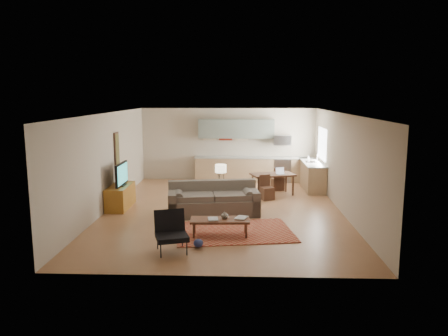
{
  "coord_description": "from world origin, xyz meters",
  "views": [
    {
      "loc": [
        0.47,
        -11.84,
        3.2
      ],
      "look_at": [
        0.0,
        0.3,
        1.15
      ],
      "focal_mm": 35.0,
      "sensor_mm": 36.0,
      "label": 1
    }
  ],
  "objects_px": {
    "console_table": "(221,194)",
    "dining_table": "(273,184)",
    "tv_credenza": "(120,197)",
    "sofa": "(213,199)",
    "armchair": "(172,233)",
    "coffee_table": "(220,227)"
  },
  "relations": [
    {
      "from": "tv_credenza",
      "to": "console_table",
      "type": "height_order",
      "value": "console_table"
    },
    {
      "from": "dining_table",
      "to": "sofa",
      "type": "bearing_deg",
      "value": -142.62
    },
    {
      "from": "console_table",
      "to": "dining_table",
      "type": "relative_size",
      "value": 0.5
    },
    {
      "from": "tv_credenza",
      "to": "console_table",
      "type": "xyz_separation_m",
      "value": [
        2.85,
        0.42,
        0.01
      ]
    },
    {
      "from": "sofa",
      "to": "armchair",
      "type": "distance_m",
      "value": 2.96
    },
    {
      "from": "dining_table",
      "to": "armchair",
      "type": "bearing_deg",
      "value": -131.42
    },
    {
      "from": "tv_credenza",
      "to": "dining_table",
      "type": "height_order",
      "value": "dining_table"
    },
    {
      "from": "sofa",
      "to": "tv_credenza",
      "type": "height_order",
      "value": "sofa"
    },
    {
      "from": "tv_credenza",
      "to": "console_table",
      "type": "bearing_deg",
      "value": 8.43
    },
    {
      "from": "console_table",
      "to": "dining_table",
      "type": "bearing_deg",
      "value": 17.1
    },
    {
      "from": "dining_table",
      "to": "tv_credenza",
      "type": "bearing_deg",
      "value": -174.59
    },
    {
      "from": "tv_credenza",
      "to": "console_table",
      "type": "relative_size",
      "value": 2.07
    },
    {
      "from": "sofa",
      "to": "armchair",
      "type": "bearing_deg",
      "value": -111.72
    },
    {
      "from": "armchair",
      "to": "dining_table",
      "type": "bearing_deg",
      "value": 47.89
    },
    {
      "from": "armchair",
      "to": "tv_credenza",
      "type": "distance_m",
      "value": 4.05
    },
    {
      "from": "armchair",
      "to": "console_table",
      "type": "relative_size",
      "value": 1.23
    },
    {
      "from": "sofa",
      "to": "armchair",
      "type": "height_order",
      "value": "sofa"
    },
    {
      "from": "armchair",
      "to": "console_table",
      "type": "distance_m",
      "value": 4.02
    },
    {
      "from": "coffee_table",
      "to": "console_table",
      "type": "distance_m",
      "value": 2.86
    },
    {
      "from": "coffee_table",
      "to": "tv_credenza",
      "type": "relative_size",
      "value": 0.96
    },
    {
      "from": "tv_credenza",
      "to": "console_table",
      "type": "distance_m",
      "value": 2.88
    },
    {
      "from": "tv_credenza",
      "to": "dining_table",
      "type": "xyz_separation_m",
      "value": [
        4.46,
        1.83,
        0.02
      ]
    }
  ]
}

